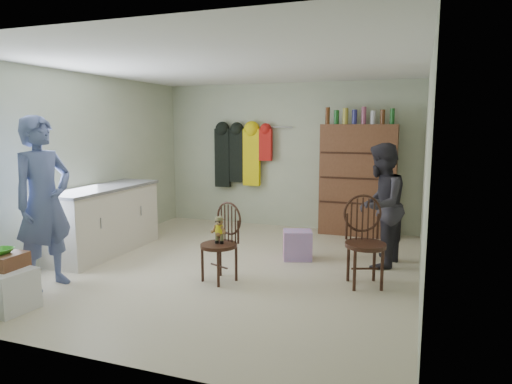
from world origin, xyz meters
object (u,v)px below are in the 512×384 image
at_px(chair_front, 222,237).
at_px(chair_far, 364,237).
at_px(counter, 104,220).
at_px(dresser, 358,179).

xyz_separation_m(chair_front, chair_far, (1.56, 0.43, 0.03)).
xyz_separation_m(counter, dresser, (3.20, 2.30, 0.44)).
height_order(chair_far, dresser, dresser).
bearing_deg(chair_far, chair_front, 174.14).
distance_m(chair_far, dresser, 2.43).
height_order(counter, chair_far, chair_far).
bearing_deg(dresser, counter, -144.31).
height_order(chair_front, chair_far, chair_far).
distance_m(chair_front, dresser, 3.06).
bearing_deg(chair_far, dresser, 78.29).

